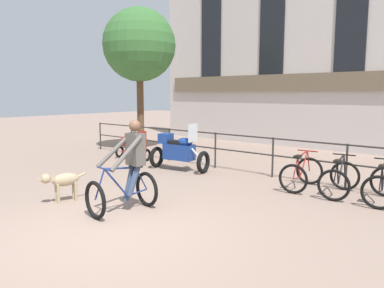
{
  "coord_description": "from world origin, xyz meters",
  "views": [
    {
      "loc": [
        4.66,
        -3.46,
        2.19
      ],
      "look_at": [
        -0.77,
        2.86,
        1.05
      ],
      "focal_mm": 35.0,
      "sensor_mm": 36.0,
      "label": 1
    }
  ],
  "objects_px": {
    "parked_bicycle_near_lamp": "(302,174)",
    "cyclist_with_bike": "(128,171)",
    "parked_bicycle_mid_left": "(339,179)",
    "parked_motorcycle": "(179,151)",
    "parked_scooter": "(132,146)",
    "dog": "(62,181)",
    "parked_bicycle_mid_right": "(383,185)"
  },
  "relations": [
    {
      "from": "parked_scooter",
      "to": "parked_bicycle_mid_right",
      "type": "bearing_deg",
      "value": -97.07
    },
    {
      "from": "cyclist_with_bike",
      "to": "parked_bicycle_mid_right",
      "type": "height_order",
      "value": "cyclist_with_bike"
    },
    {
      "from": "parked_bicycle_mid_left",
      "to": "cyclist_with_bike",
      "type": "bearing_deg",
      "value": 47.35
    },
    {
      "from": "cyclist_with_bike",
      "to": "parked_bicycle_mid_right",
      "type": "xyz_separation_m",
      "value": [
        3.47,
        3.64,
        -0.41
      ]
    },
    {
      "from": "dog",
      "to": "parked_bicycle_mid_left",
      "type": "xyz_separation_m",
      "value": [
        4.06,
        4.15,
        -0.08
      ]
    },
    {
      "from": "parked_bicycle_near_lamp",
      "to": "parked_bicycle_mid_right",
      "type": "distance_m",
      "value": 1.71
    },
    {
      "from": "cyclist_with_bike",
      "to": "dog",
      "type": "relative_size",
      "value": 1.8
    },
    {
      "from": "parked_bicycle_mid_right",
      "to": "parked_bicycle_near_lamp",
      "type": "bearing_deg",
      "value": -6.57
    },
    {
      "from": "parked_scooter",
      "to": "dog",
      "type": "bearing_deg",
      "value": -153.45
    },
    {
      "from": "cyclist_with_bike",
      "to": "parked_scooter",
      "type": "relative_size",
      "value": 1.29
    },
    {
      "from": "dog",
      "to": "parked_bicycle_near_lamp",
      "type": "distance_m",
      "value": 5.24
    },
    {
      "from": "cyclist_with_bike",
      "to": "parked_bicycle_mid_left",
      "type": "height_order",
      "value": "cyclist_with_bike"
    },
    {
      "from": "parked_bicycle_mid_right",
      "to": "parked_scooter",
      "type": "height_order",
      "value": "parked_scooter"
    },
    {
      "from": "dog",
      "to": "parked_scooter",
      "type": "distance_m",
      "value": 4.98
    },
    {
      "from": "cyclist_with_bike",
      "to": "parked_motorcycle",
      "type": "distance_m",
      "value": 3.81
    },
    {
      "from": "parked_motorcycle",
      "to": "parked_scooter",
      "type": "distance_m",
      "value": 2.42
    },
    {
      "from": "dog",
      "to": "parked_scooter",
      "type": "height_order",
      "value": "parked_scooter"
    },
    {
      "from": "dog",
      "to": "parked_bicycle_near_lamp",
      "type": "relative_size",
      "value": 0.81
    },
    {
      "from": "parked_bicycle_near_lamp",
      "to": "cyclist_with_bike",
      "type": "bearing_deg",
      "value": 59.8
    },
    {
      "from": "parked_bicycle_mid_left",
      "to": "dog",
      "type": "bearing_deg",
      "value": 38.6
    },
    {
      "from": "parked_motorcycle",
      "to": "parked_bicycle_mid_right",
      "type": "height_order",
      "value": "parked_motorcycle"
    },
    {
      "from": "parked_bicycle_mid_right",
      "to": "cyclist_with_bike",
      "type": "bearing_deg",
      "value": 39.79
    },
    {
      "from": "parked_scooter",
      "to": "parked_motorcycle",
      "type": "bearing_deg",
      "value": -104.13
    },
    {
      "from": "parked_bicycle_near_lamp",
      "to": "dog",
      "type": "bearing_deg",
      "value": 47.81
    },
    {
      "from": "cyclist_with_bike",
      "to": "parked_bicycle_mid_right",
      "type": "relative_size",
      "value": 1.44
    },
    {
      "from": "dog",
      "to": "parked_bicycle_near_lamp",
      "type": "bearing_deg",
      "value": 64.98
    },
    {
      "from": "cyclist_with_bike",
      "to": "dog",
      "type": "distance_m",
      "value": 1.57
    },
    {
      "from": "dog",
      "to": "parked_scooter",
      "type": "xyz_separation_m",
      "value": [
        -2.76,
        4.15,
        0.02
      ]
    },
    {
      "from": "parked_motorcycle",
      "to": "parked_bicycle_near_lamp",
      "type": "distance_m",
      "value": 3.58
    },
    {
      "from": "parked_motorcycle",
      "to": "parked_scooter",
      "type": "relative_size",
      "value": 1.36
    },
    {
      "from": "parked_motorcycle",
      "to": "parked_bicycle_mid_left",
      "type": "height_order",
      "value": "parked_motorcycle"
    },
    {
      "from": "parked_bicycle_near_lamp",
      "to": "parked_bicycle_mid_left",
      "type": "xyz_separation_m",
      "value": [
        0.86,
        0.0,
        -0.0
      ]
    }
  ]
}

